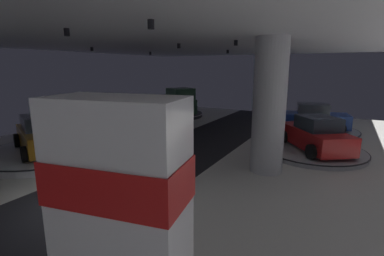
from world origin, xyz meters
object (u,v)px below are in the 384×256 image
display_car_far_left (137,115)px  display_platform_deep_left (171,114)px  display_platform_far_right (314,151)px  column_right (269,107)px  display_platform_deep_right (313,131)px  display_platform_far_left (138,127)px  display_car_mid_left (43,135)px  display_platform_mid_left (45,153)px  display_car_deep_right (314,118)px  pickup_truck_deep_left (173,103)px  visitor_walking_near (77,179)px  visitor_walking_far (132,163)px  display_car_far_right (316,135)px

display_car_far_left → display_platform_deep_left: bearing=99.9°
display_platform_far_right → column_right: bearing=-113.8°
display_platform_deep_left → display_car_far_left: size_ratio=1.31×
display_car_far_left → display_platform_deep_right: size_ratio=0.77×
display_platform_far_left → display_car_mid_left: bearing=-90.8°
display_platform_far_left → display_car_mid_left: display_car_mid_left is taller
display_platform_deep_right → display_car_far_left: bearing=-155.4°
display_platform_deep_left → display_platform_mid_left: display_platform_mid_left is taller
display_platform_deep_right → display_car_deep_right: (-0.03, -0.01, 0.87)m
pickup_truck_deep_left → visitor_walking_near: pickup_truck_deep_left is taller
column_right → visitor_walking_near: bearing=-126.7°
display_platform_deep_right → visitor_walking_far: size_ratio=3.53×
display_car_mid_left → display_car_deep_right: display_car_mid_left is taller
display_car_far_right → display_platform_far_left: size_ratio=0.80×
display_car_far_right → display_car_far_left: display_car_far_left is taller
pickup_truck_deep_left → display_car_far_left: size_ratio=1.31×
display_platform_far_left → display_platform_deep_right: display_platform_far_left is taller
display_platform_deep_left → display_car_far_left: 6.23m
visitor_walking_near → display_car_far_right: bearing=57.6°
display_car_far_right → visitor_walking_near: 11.20m
display_car_mid_left → display_platform_far_right: bearing=30.3°
display_car_deep_right → display_platform_far_left: bearing=-155.5°
pickup_truck_deep_left → visitor_walking_near: bearing=-68.2°
display_platform_mid_left → display_platform_deep_right: bearing=47.6°
display_platform_far_left → display_platform_deep_right: 11.98m
display_car_far_right → display_platform_deep_right: display_car_far_right is taller
visitor_walking_far → display_car_mid_left: bearing=173.6°
display_car_far_right → visitor_walking_near: (-6.01, -9.45, -0.11)m
display_car_far_right → visitor_walking_far: size_ratio=2.80×
display_car_far_left → display_car_deep_right: (10.87, 4.99, -0.08)m
display_platform_mid_left → display_platform_deep_right: display_platform_mid_left is taller
visitor_walking_near → display_platform_far_left: bearing=119.4°
column_right → display_car_mid_left: bearing=-162.0°
display_car_far_right → display_platform_deep_right: size_ratio=0.79×
display_platform_far_right → display_car_far_left: (-11.47, 0.22, 0.95)m
display_platform_mid_left → display_platform_far_left: bearing=89.4°
column_right → display_platform_deep_right: (0.98, 8.72, -2.61)m
pickup_truck_deep_left → display_platform_mid_left: pickup_truck_deep_left is taller
visitor_walking_far → visitor_walking_near: bearing=-104.3°
display_platform_deep_left → column_right: bearing=-41.7°
display_platform_deep_left → display_platform_far_left: bearing=-80.0°
column_right → display_car_deep_right: 8.94m
display_car_far_left → display_car_mid_left: display_car_mid_left is taller
display_car_far_right → display_platform_mid_left: size_ratio=0.78×
display_car_far_right → display_car_mid_left: (-11.58, -6.74, 0.10)m
display_platform_deep_right → display_platform_mid_left: bearing=-132.4°
pickup_truck_deep_left → visitor_walking_far: pickup_truck_deep_left is taller
display_platform_far_left → visitor_walking_far: visitor_walking_far is taller
display_car_far_left → visitor_walking_far: (5.99, -7.68, -0.19)m
pickup_truck_deep_left → display_platform_far_left: size_ratio=1.01×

